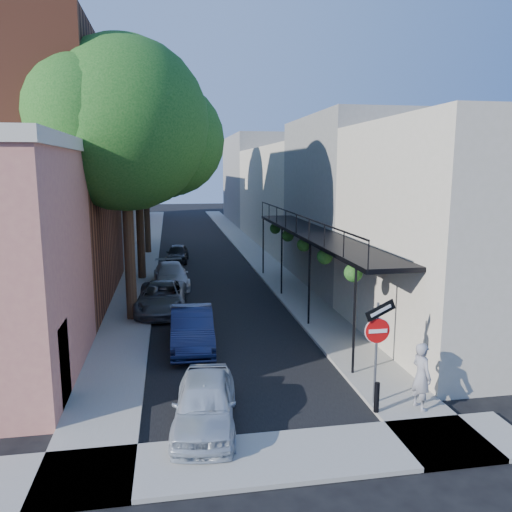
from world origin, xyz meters
name	(u,v)px	position (x,y,z in m)	size (l,w,h in m)	color
ground	(266,437)	(0.00, 0.00, 0.00)	(160.00, 160.00, 0.00)	black
road_surface	(197,246)	(0.00, 30.00, 0.01)	(6.00, 64.00, 0.01)	black
sidewalk_left	(147,247)	(-4.00, 30.00, 0.06)	(2.00, 64.00, 0.12)	gray
sidewalk_right	(245,244)	(4.00, 30.00, 0.06)	(2.00, 64.00, 0.12)	gray
sidewalk_cross	(275,458)	(0.00, -1.00, 0.06)	(12.00, 2.00, 0.12)	gray
buildings_left	(72,187)	(-9.30, 28.76, 4.94)	(10.10, 59.10, 12.00)	tan
buildings_right	(305,192)	(8.99, 29.49, 4.42)	(9.80, 55.00, 10.00)	beige
sign_post	(378,335)	(3.16, 0.97, 2.04)	(0.89, 0.17, 2.99)	#595B60
bollard	(377,397)	(3.00, 0.50, 0.52)	(0.14, 0.14, 0.80)	black
oak_near	(136,129)	(-3.37, 10.26, 7.88)	(7.48, 6.80, 11.42)	#341E14
oak_mid	(145,155)	(-3.42, 18.23, 7.06)	(6.60, 6.00, 10.20)	#341E14
oak_far	(151,141)	(-3.35, 27.27, 8.26)	(7.70, 7.00, 11.90)	#341E14
parked_car_a	(205,403)	(-1.40, 0.71, 0.64)	(1.52, 3.77, 1.28)	#AEB8C1
parked_car_b	(192,328)	(-1.45, 6.41, 0.70)	(1.47, 4.23, 1.39)	#141C3F
parked_car_c	(162,298)	(-2.58, 11.15, 0.65)	(2.14, 4.64, 1.29)	#53555A
parked_car_d	(171,275)	(-2.15, 15.94, 0.63)	(1.76, 4.34, 1.26)	#BCBBBF
parked_car_e	(177,253)	(-1.69, 23.16, 0.60)	(1.41, 3.50, 1.19)	black
pedestrian	(421,376)	(4.21, 0.50, 1.02)	(0.65, 0.43, 1.79)	gray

